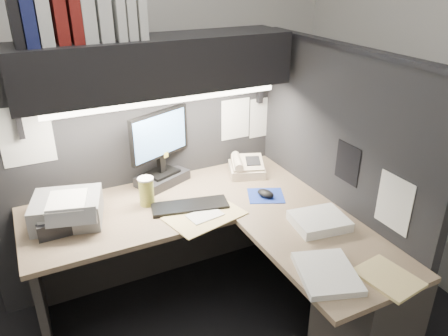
{
  "coord_description": "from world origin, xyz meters",
  "views": [
    {
      "loc": [
        -0.62,
        -1.59,
        2.01
      ],
      "look_at": [
        0.42,
        0.51,
        0.9
      ],
      "focal_mm": 35.0,
      "sensor_mm": 36.0,
      "label": 1
    }
  ],
  "objects_px": {
    "keyboard": "(190,206)",
    "telephone": "(247,167)",
    "overhead_shelf": "(157,65)",
    "coffee_cup": "(146,192)",
    "printer": "(67,210)",
    "notebook_stack": "(64,218)",
    "monitor": "(161,156)",
    "desk": "(266,280)"
  },
  "relations": [
    {
      "from": "keyboard",
      "to": "printer",
      "type": "distance_m",
      "value": 0.67
    },
    {
      "from": "keyboard",
      "to": "telephone",
      "type": "distance_m",
      "value": 0.57
    },
    {
      "from": "monitor",
      "to": "keyboard",
      "type": "bearing_deg",
      "value": -108.03
    },
    {
      "from": "overhead_shelf",
      "to": "printer",
      "type": "bearing_deg",
      "value": -166.85
    },
    {
      "from": "monitor",
      "to": "keyboard",
      "type": "distance_m",
      "value": 0.41
    },
    {
      "from": "desk",
      "to": "monitor",
      "type": "distance_m",
      "value": 0.99
    },
    {
      "from": "monitor",
      "to": "telephone",
      "type": "bearing_deg",
      "value": -35.64
    },
    {
      "from": "keyboard",
      "to": "overhead_shelf",
      "type": "bearing_deg",
      "value": 111.43
    },
    {
      "from": "overhead_shelf",
      "to": "keyboard",
      "type": "bearing_deg",
      "value": -81.1
    },
    {
      "from": "printer",
      "to": "coffee_cup",
      "type": "bearing_deg",
      "value": 13.0
    },
    {
      "from": "desk",
      "to": "coffee_cup",
      "type": "distance_m",
      "value": 0.84
    },
    {
      "from": "monitor",
      "to": "printer",
      "type": "xyz_separation_m",
      "value": [
        -0.61,
        -0.21,
        -0.12
      ]
    },
    {
      "from": "telephone",
      "to": "desk",
      "type": "bearing_deg",
      "value": -89.05
    },
    {
      "from": "printer",
      "to": "notebook_stack",
      "type": "relative_size",
      "value": 1.24
    },
    {
      "from": "telephone",
      "to": "overhead_shelf",
      "type": "bearing_deg",
      "value": -163.69
    },
    {
      "from": "desk",
      "to": "overhead_shelf",
      "type": "xyz_separation_m",
      "value": [
        -0.3,
        0.75,
        1.06
      ]
    },
    {
      "from": "monitor",
      "to": "coffee_cup",
      "type": "bearing_deg",
      "value": -151.46
    },
    {
      "from": "telephone",
      "to": "coffee_cup",
      "type": "height_order",
      "value": "coffee_cup"
    },
    {
      "from": "overhead_shelf",
      "to": "coffee_cup",
      "type": "xyz_separation_m",
      "value": [
        -0.16,
        -0.16,
        -0.69
      ]
    },
    {
      "from": "overhead_shelf",
      "to": "printer",
      "type": "xyz_separation_m",
      "value": [
        -0.6,
        -0.14,
        -0.7
      ]
    },
    {
      "from": "desk",
      "to": "keyboard",
      "type": "xyz_separation_m",
      "value": [
        -0.25,
        0.45,
        0.3
      ]
    },
    {
      "from": "desk",
      "to": "coffee_cup",
      "type": "xyz_separation_m",
      "value": [
        -0.46,
        0.6,
        0.37
      ]
    },
    {
      "from": "keyboard",
      "to": "coffee_cup",
      "type": "height_order",
      "value": "coffee_cup"
    },
    {
      "from": "overhead_shelf",
      "to": "telephone",
      "type": "distance_m",
      "value": 0.92
    },
    {
      "from": "telephone",
      "to": "printer",
      "type": "height_order",
      "value": "printer"
    },
    {
      "from": "desk",
      "to": "telephone",
      "type": "distance_m",
      "value": 0.82
    },
    {
      "from": "monitor",
      "to": "coffee_cup",
      "type": "distance_m",
      "value": 0.3
    },
    {
      "from": "keyboard",
      "to": "telephone",
      "type": "bearing_deg",
      "value": 38.89
    },
    {
      "from": "monitor",
      "to": "notebook_stack",
      "type": "relative_size",
      "value": 1.67
    },
    {
      "from": "overhead_shelf",
      "to": "telephone",
      "type": "xyz_separation_m",
      "value": [
        0.56,
        -0.05,
        -0.72
      ]
    },
    {
      "from": "monitor",
      "to": "telephone",
      "type": "distance_m",
      "value": 0.58
    },
    {
      "from": "monitor",
      "to": "desk",
      "type": "bearing_deg",
      "value": -94.3
    },
    {
      "from": "keyboard",
      "to": "notebook_stack",
      "type": "distance_m",
      "value": 0.69
    },
    {
      "from": "telephone",
      "to": "notebook_stack",
      "type": "distance_m",
      "value": 1.2
    },
    {
      "from": "overhead_shelf",
      "to": "coffee_cup",
      "type": "height_order",
      "value": "overhead_shelf"
    },
    {
      "from": "desk",
      "to": "keyboard",
      "type": "bearing_deg",
      "value": 119.4
    },
    {
      "from": "desk",
      "to": "coffee_cup",
      "type": "bearing_deg",
      "value": 127.76
    },
    {
      "from": "monitor",
      "to": "notebook_stack",
      "type": "xyz_separation_m",
      "value": [
        -0.64,
        -0.24,
        -0.15
      ]
    },
    {
      "from": "monitor",
      "to": "printer",
      "type": "distance_m",
      "value": 0.65
    },
    {
      "from": "coffee_cup",
      "to": "notebook_stack",
      "type": "xyz_separation_m",
      "value": [
        -0.47,
        -0.02,
        -0.04
      ]
    },
    {
      "from": "telephone",
      "to": "keyboard",
      "type": "bearing_deg",
      "value": -132.4
    },
    {
      "from": "keyboard",
      "to": "notebook_stack",
      "type": "xyz_separation_m",
      "value": [
        -0.68,
        0.13,
        0.03
      ]
    }
  ]
}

